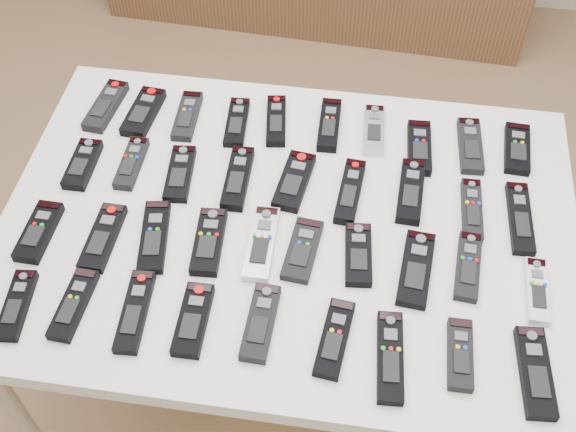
# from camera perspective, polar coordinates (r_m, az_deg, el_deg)

# --- Properties ---
(ground) EXTENTS (4.00, 4.00, 0.00)m
(ground) POSITION_cam_1_polar(r_m,az_deg,el_deg) (2.26, 2.80, -11.92)
(ground) COLOR #986F4D
(ground) RESTS_ON ground
(table) EXTENTS (1.25, 0.88, 0.78)m
(table) POSITION_cam_1_polar(r_m,az_deg,el_deg) (1.61, -0.00, -1.75)
(table) COLOR white
(table) RESTS_ON ground
(remote_0) EXTENTS (0.07, 0.18, 0.02)m
(remote_0) POSITION_cam_1_polar(r_m,az_deg,el_deg) (1.86, -14.20, 8.43)
(remote_0) COLOR black
(remote_0) RESTS_ON table
(remote_1) EXTENTS (0.08, 0.17, 0.02)m
(remote_1) POSITION_cam_1_polar(r_m,az_deg,el_deg) (1.82, -11.35, 8.04)
(remote_1) COLOR black
(remote_1) RESTS_ON table
(remote_2) EXTENTS (0.06, 0.16, 0.02)m
(remote_2) POSITION_cam_1_polar(r_m,az_deg,el_deg) (1.80, -7.97, 7.83)
(remote_2) COLOR black
(remote_2) RESTS_ON table
(remote_3) EXTENTS (0.06, 0.16, 0.02)m
(remote_3) POSITION_cam_1_polar(r_m,az_deg,el_deg) (1.77, -4.06, 7.39)
(remote_3) COLOR black
(remote_3) RESTS_ON table
(remote_4) EXTENTS (0.07, 0.17, 0.02)m
(remote_4) POSITION_cam_1_polar(r_m,az_deg,el_deg) (1.77, -0.94, 7.53)
(remote_4) COLOR black
(remote_4) RESTS_ON table
(remote_5) EXTENTS (0.05, 0.17, 0.02)m
(remote_5) POSITION_cam_1_polar(r_m,az_deg,el_deg) (1.76, 3.28, 7.20)
(remote_5) COLOR black
(remote_5) RESTS_ON table
(remote_6) EXTENTS (0.06, 0.16, 0.02)m
(remote_6) POSITION_cam_1_polar(r_m,az_deg,el_deg) (1.75, 6.80, 6.76)
(remote_6) COLOR #B7B7BC
(remote_6) RESTS_ON table
(remote_7) EXTENTS (0.06, 0.17, 0.02)m
(remote_7) POSITION_cam_1_polar(r_m,az_deg,el_deg) (1.73, 10.33, 5.34)
(remote_7) COLOR black
(remote_7) RESTS_ON table
(remote_8) EXTENTS (0.06, 0.17, 0.02)m
(remote_8) POSITION_cam_1_polar(r_m,az_deg,el_deg) (1.76, 14.21, 5.40)
(remote_8) COLOR black
(remote_8) RESTS_ON table
(remote_9) EXTENTS (0.06, 0.16, 0.02)m
(remote_9) POSITION_cam_1_polar(r_m,az_deg,el_deg) (1.78, 17.65, 5.09)
(remote_9) COLOR black
(remote_9) RESTS_ON table
(remote_10) EXTENTS (0.05, 0.15, 0.02)m
(remote_10) POSITION_cam_1_polar(r_m,az_deg,el_deg) (1.73, -15.92, 3.95)
(remote_10) COLOR black
(remote_10) RESTS_ON table
(remote_11) EXTENTS (0.04, 0.15, 0.02)m
(remote_11) POSITION_cam_1_polar(r_m,az_deg,el_deg) (1.71, -12.27, 4.09)
(remote_11) COLOR black
(remote_11) RESTS_ON table
(remote_12) EXTENTS (0.07, 0.17, 0.02)m
(remote_12) POSITION_cam_1_polar(r_m,az_deg,el_deg) (1.66, -8.54, 3.33)
(remote_12) COLOR black
(remote_12) RESTS_ON table
(remote_13) EXTENTS (0.06, 0.18, 0.02)m
(remote_13) POSITION_cam_1_polar(r_m,az_deg,el_deg) (1.64, -4.00, 3.00)
(remote_13) COLOR black
(remote_13) RESTS_ON table
(remote_14) EXTENTS (0.08, 0.17, 0.02)m
(remote_14) POSITION_cam_1_polar(r_m,az_deg,el_deg) (1.63, 0.49, 2.78)
(remote_14) COLOR black
(remote_14) RESTS_ON table
(remote_15) EXTENTS (0.06, 0.18, 0.02)m
(remote_15) POSITION_cam_1_polar(r_m,az_deg,el_deg) (1.61, 4.92, 1.94)
(remote_15) COLOR black
(remote_15) RESTS_ON table
(remote_16) EXTENTS (0.06, 0.18, 0.02)m
(remote_16) POSITION_cam_1_polar(r_m,az_deg,el_deg) (1.63, 9.67, 1.93)
(remote_16) COLOR black
(remote_16) RESTS_ON table
(remote_17) EXTENTS (0.05, 0.17, 0.02)m
(remote_17) POSITION_cam_1_polar(r_m,az_deg,el_deg) (1.62, 14.32, 0.46)
(remote_17) COLOR black
(remote_17) RESTS_ON table
(remote_18) EXTENTS (0.05, 0.20, 0.02)m
(remote_18) POSITION_cam_1_polar(r_m,az_deg,el_deg) (1.64, 17.86, -0.16)
(remote_18) COLOR black
(remote_18) RESTS_ON table
(remote_19) EXTENTS (0.06, 0.16, 0.02)m
(remote_19) POSITION_cam_1_polar(r_m,az_deg,el_deg) (1.62, -19.09, -1.17)
(remote_19) COLOR black
(remote_19) RESTS_ON table
(remote_20) EXTENTS (0.06, 0.17, 0.02)m
(remote_20) POSITION_cam_1_polar(r_m,az_deg,el_deg) (1.58, -14.42, -1.64)
(remote_20) COLOR black
(remote_20) RESTS_ON table
(remote_21) EXTENTS (0.08, 0.19, 0.02)m
(remote_21) POSITION_cam_1_polar(r_m,az_deg,el_deg) (1.56, -10.52, -1.61)
(remote_21) COLOR black
(remote_21) RESTS_ON table
(remote_22) EXTENTS (0.07, 0.17, 0.02)m
(remote_22) POSITION_cam_1_polar(r_m,az_deg,el_deg) (1.53, -6.28, -2.03)
(remote_22) COLOR black
(remote_22) RESTS_ON table
(remote_23) EXTENTS (0.06, 0.19, 0.02)m
(remote_23) POSITION_cam_1_polar(r_m,az_deg,el_deg) (1.52, -2.11, -2.18)
(remote_23) COLOR #B7B7BC
(remote_23) RESTS_ON table
(remote_24) EXTENTS (0.07, 0.16, 0.02)m
(remote_24) POSITION_cam_1_polar(r_m,az_deg,el_deg) (1.51, 1.15, -2.70)
(remote_24) COLOR black
(remote_24) RESTS_ON table
(remote_25) EXTENTS (0.07, 0.16, 0.02)m
(remote_25) POSITION_cam_1_polar(r_m,az_deg,el_deg) (1.51, 5.58, -3.05)
(remote_25) COLOR black
(remote_25) RESTS_ON table
(remote_26) EXTENTS (0.08, 0.19, 0.02)m
(remote_26) POSITION_cam_1_polar(r_m,az_deg,el_deg) (1.50, 10.08, -4.14)
(remote_26) COLOR black
(remote_26) RESTS_ON table
(remote_27) EXTENTS (0.06, 0.17, 0.02)m
(remote_27) POSITION_cam_1_polar(r_m,az_deg,el_deg) (1.53, 14.04, -3.87)
(remote_27) COLOR black
(remote_27) RESTS_ON table
(remote_28) EXTENTS (0.04, 0.15, 0.02)m
(remote_28) POSITION_cam_1_polar(r_m,az_deg,el_deg) (1.53, 19.07, -5.62)
(remote_28) COLOR silver
(remote_28) RESTS_ON table
(remote_29) EXTENTS (0.06, 0.16, 0.02)m
(remote_29) POSITION_cam_1_polar(r_m,az_deg,el_deg) (1.53, -20.64, -6.60)
(remote_29) COLOR black
(remote_29) RESTS_ON table
(remote_30) EXTENTS (0.06, 0.16, 0.02)m
(remote_30) POSITION_cam_1_polar(r_m,az_deg,el_deg) (1.49, -16.58, -6.72)
(remote_30) COLOR black
(remote_30) RESTS_ON table
(remote_31) EXTENTS (0.06, 0.19, 0.02)m
(remote_31) POSITION_cam_1_polar(r_m,az_deg,el_deg) (1.46, -12.00, -7.37)
(remote_31) COLOR black
(remote_31) RESTS_ON table
(remote_32) EXTENTS (0.06, 0.16, 0.02)m
(remote_32) POSITION_cam_1_polar(r_m,az_deg,el_deg) (1.42, -7.51, -8.12)
(remote_32) COLOR black
(remote_32) RESTS_ON table
(remote_33) EXTENTS (0.06, 0.17, 0.02)m
(remote_33) POSITION_cam_1_polar(r_m,az_deg,el_deg) (1.41, -2.18, -8.40)
(remote_33) COLOR black
(remote_33) RESTS_ON table
(remote_34) EXTENTS (0.07, 0.17, 0.02)m
(remote_34) POSITION_cam_1_polar(r_m,az_deg,el_deg) (1.40, 3.69, -9.63)
(remote_34) COLOR black
(remote_34) RESTS_ON table
(remote_35) EXTENTS (0.06, 0.19, 0.02)m
(remote_35) POSITION_cam_1_polar(r_m,az_deg,el_deg) (1.39, 8.07, -10.97)
(remote_35) COLOR black
(remote_35) RESTS_ON table
(remote_36) EXTENTS (0.05, 0.15, 0.02)m
(remote_36) POSITION_cam_1_polar(r_m,az_deg,el_deg) (1.41, 13.44, -10.59)
(remote_36) COLOR black
(remote_36) RESTS_ON table
(remote_37) EXTENTS (0.07, 0.19, 0.02)m
(remote_37) POSITION_cam_1_polar(r_m,az_deg,el_deg) (1.43, 18.95, -11.60)
(remote_37) COLOR black
(remote_37) RESTS_ON table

